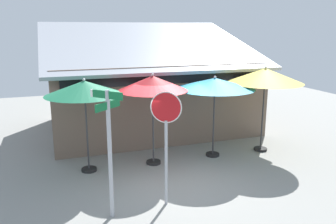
{
  "coord_description": "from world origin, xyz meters",
  "views": [
    {
      "loc": [
        -3.08,
        -8.31,
        4.05
      ],
      "look_at": [
        0.24,
        1.2,
        1.6
      ],
      "focal_mm": 36.87,
      "sensor_mm": 36.0,
      "label": 1
    }
  ],
  "objects": [
    {
      "name": "patio_umbrella_forest_green_left",
      "position": [
        -2.17,
        1.3,
        2.43
      ],
      "size": [
        2.2,
        2.2,
        2.72
      ],
      "color": "black",
      "rests_on": "ground"
    },
    {
      "name": "patio_umbrella_crimson_center",
      "position": [
        -0.23,
        1.22,
        2.47
      ],
      "size": [
        2.07,
        2.07,
        2.79
      ],
      "color": "black",
      "rests_on": "ground"
    },
    {
      "name": "patio_umbrella_mustard_far_right",
      "position": [
        3.56,
        1.16,
        2.55
      ],
      "size": [
        2.44,
        2.44,
        2.87
      ],
      "color": "black",
      "rests_on": "ground"
    },
    {
      "name": "street_sign_post",
      "position": [
        -1.98,
        -1.4,
        1.72
      ],
      "size": [
        0.6,
        0.64,
        2.83
      ],
      "color": "#A8AAB2",
      "rests_on": "ground"
    },
    {
      "name": "cafe_building",
      "position": [
        0.79,
        5.13,
        1.52
      ],
      "size": [
        8.26,
        5.81,
        4.32
      ],
      "color": "#705B4C",
      "rests_on": "ground"
    },
    {
      "name": "ground_plane",
      "position": [
        0.0,
        0.0,
        -0.05
      ],
      "size": [
        28.0,
        28.0,
        0.1
      ],
      "primitive_type": "cube",
      "color": "gray"
    },
    {
      "name": "stop_sign",
      "position": [
        -0.68,
        -1.29,
        1.86
      ],
      "size": [
        0.62,
        0.37,
        2.7
      ],
      "color": "#A8AAB2",
      "rests_on": "ground"
    },
    {
      "name": "patio_umbrella_teal_right",
      "position": [
        1.79,
        1.23,
        2.37
      ],
      "size": [
        2.5,
        2.5,
        2.62
      ],
      "color": "black",
      "rests_on": "ground"
    }
  ]
}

